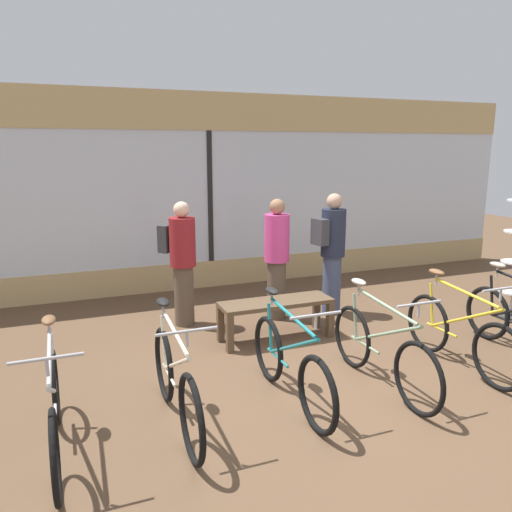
{
  "coord_description": "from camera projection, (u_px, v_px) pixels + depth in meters",
  "views": [
    {
      "loc": [
        -2.32,
        -3.97,
        2.32
      ],
      "look_at": [
        0.0,
        1.91,
        0.95
      ],
      "focal_mm": 35.0,
      "sensor_mm": 36.0,
      "label": 1
    }
  ],
  "objects": [
    {
      "name": "customer_near_rack",
      "position": [
        277.0,
        257.0,
        6.79
      ],
      "size": [
        0.4,
        0.4,
        1.66
      ],
      "color": "brown",
      "rests_on": "ground_plane"
    },
    {
      "name": "bicycle_left",
      "position": [
        176.0,
        383.0,
        4.19
      ],
      "size": [
        0.46,
        1.72,
        1.03
      ],
      "color": "black",
      "rests_on": "ground_plane"
    },
    {
      "name": "display_bench",
      "position": [
        276.0,
        308.0,
        6.11
      ],
      "size": [
        1.4,
        0.44,
        0.5
      ],
      "color": "brown",
      "rests_on": "ground_plane"
    },
    {
      "name": "bicycle_center_left",
      "position": [
        290.0,
        365.0,
        4.58
      ],
      "size": [
        0.46,
        1.7,
        1.01
      ],
      "color": "black",
      "rests_on": "ground_plane"
    },
    {
      "name": "bicycle_center_right",
      "position": [
        381.0,
        350.0,
        4.88
      ],
      "size": [
        0.46,
        1.75,
        1.02
      ],
      "color": "black",
      "rests_on": "ground_plane"
    },
    {
      "name": "shop_back_wall",
      "position": [
        210.0,
        190.0,
        8.22
      ],
      "size": [
        12.0,
        0.08,
        3.2
      ],
      "color": "tan",
      "rests_on": "ground_plane"
    },
    {
      "name": "bicycle_far_left",
      "position": [
        55.0,
        410.0,
        3.79
      ],
      "size": [
        0.46,
        1.7,
        1.0
      ],
      "color": "black",
      "rests_on": "ground_plane"
    },
    {
      "name": "customer_mid_floor",
      "position": [
        182.0,
        260.0,
        6.53
      ],
      "size": [
        0.54,
        0.55,
        1.65
      ],
      "color": "brown",
      "rests_on": "ground_plane"
    },
    {
      "name": "bicycle_right",
      "position": [
        459.0,
        334.0,
        5.31
      ],
      "size": [
        0.46,
        1.7,
        1.02
      ],
      "color": "black",
      "rests_on": "ground_plane"
    },
    {
      "name": "ground_plane",
      "position": [
        327.0,
        388.0,
        4.93
      ],
      "size": [
        24.0,
        24.0,
        0.0
      ],
      "primitive_type": "plane",
      "color": "brown"
    },
    {
      "name": "customer_by_window",
      "position": [
        332.0,
        250.0,
        6.99
      ],
      "size": [
        0.52,
        0.4,
        1.71
      ],
      "color": "#424C6B",
      "rests_on": "ground_plane"
    }
  ]
}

